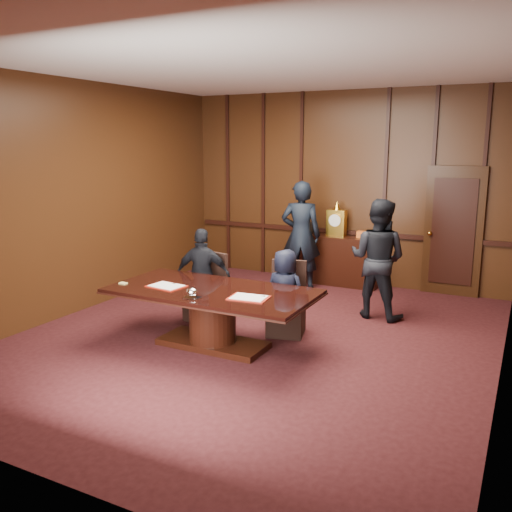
{
  "coord_description": "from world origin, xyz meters",
  "views": [
    {
      "loc": [
        3.14,
        -6.12,
        2.57
      ],
      "look_at": [
        -0.16,
        0.34,
        1.05
      ],
      "focal_mm": 38.0,
      "sensor_mm": 36.0,
      "label": 1
    }
  ],
  "objects_px": {
    "signatory_left": "(203,276)",
    "witness_right": "(378,259)",
    "sideboard": "(335,258)",
    "conference_table": "(212,308)",
    "witness_left": "(301,235)",
    "signatory_right": "(285,293)"
  },
  "relations": [
    {
      "from": "conference_table",
      "to": "signatory_left",
      "type": "distance_m",
      "value": 1.05
    },
    {
      "from": "sideboard",
      "to": "signatory_left",
      "type": "relative_size",
      "value": 1.16
    },
    {
      "from": "signatory_left",
      "to": "conference_table",
      "type": "bearing_deg",
      "value": 109.7
    },
    {
      "from": "signatory_left",
      "to": "witness_left",
      "type": "height_order",
      "value": "witness_left"
    },
    {
      "from": "signatory_right",
      "to": "witness_left",
      "type": "height_order",
      "value": "witness_left"
    },
    {
      "from": "sideboard",
      "to": "conference_table",
      "type": "bearing_deg",
      "value": -95.37
    },
    {
      "from": "sideboard",
      "to": "witness_right",
      "type": "distance_m",
      "value": 2.02
    },
    {
      "from": "witness_left",
      "to": "witness_right",
      "type": "distance_m",
      "value": 1.93
    },
    {
      "from": "signatory_left",
      "to": "signatory_right",
      "type": "xyz_separation_m",
      "value": [
        1.3,
        0.0,
        -0.09
      ]
    },
    {
      "from": "sideboard",
      "to": "witness_left",
      "type": "relative_size",
      "value": 0.83
    },
    {
      "from": "sideboard",
      "to": "conference_table",
      "type": "relative_size",
      "value": 0.61
    },
    {
      "from": "signatory_left",
      "to": "witness_right",
      "type": "bearing_deg",
      "value": -167.31
    },
    {
      "from": "signatory_right",
      "to": "witness_right",
      "type": "bearing_deg",
      "value": -120.19
    },
    {
      "from": "conference_table",
      "to": "signatory_left",
      "type": "relative_size",
      "value": 1.91
    },
    {
      "from": "signatory_right",
      "to": "witness_right",
      "type": "relative_size",
      "value": 0.67
    },
    {
      "from": "sideboard",
      "to": "signatory_right",
      "type": "distance_m",
      "value": 2.98
    },
    {
      "from": "sideboard",
      "to": "signatory_left",
      "type": "distance_m",
      "value": 3.13
    },
    {
      "from": "witness_right",
      "to": "sideboard",
      "type": "bearing_deg",
      "value": -46.23
    },
    {
      "from": "conference_table",
      "to": "signatory_left",
      "type": "xyz_separation_m",
      "value": [
        -0.65,
        0.8,
        0.18
      ]
    },
    {
      "from": "signatory_left",
      "to": "witness_right",
      "type": "relative_size",
      "value": 0.77
    },
    {
      "from": "witness_left",
      "to": "witness_right",
      "type": "xyz_separation_m",
      "value": [
        1.64,
        -1.01,
        -0.07
      ]
    },
    {
      "from": "signatory_left",
      "to": "witness_right",
      "type": "xyz_separation_m",
      "value": [
        2.19,
        1.37,
        0.2
      ]
    }
  ]
}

